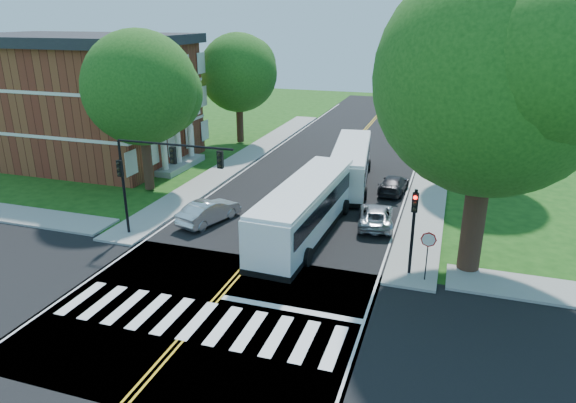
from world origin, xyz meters
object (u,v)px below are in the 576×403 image
at_px(signal_nw, 156,168).
at_px(bus_follow, 351,163).
at_px(bus_lead, 306,208).
at_px(hatchback, 209,211).
at_px(signal_ne, 413,221).
at_px(suv, 376,216).
at_px(dark_sedan, 394,184).

bearing_deg(signal_nw, bus_follow, 59.37).
height_order(bus_lead, bus_follow, bus_lead).
height_order(signal_nw, bus_follow, signal_nw).
bearing_deg(hatchback, signal_nw, 83.95).
xyz_separation_m(signal_ne, hatchback, (-12.67, 3.25, -2.22)).
height_order(signal_nw, suv, signal_nw).
bearing_deg(signal_nw, suv, 27.89).
bearing_deg(hatchback, signal_ne, -177.39).
bearing_deg(hatchback, bus_follow, -105.75).
xyz_separation_m(signal_nw, hatchback, (1.39, 3.26, -3.63)).
xyz_separation_m(bus_lead, dark_sedan, (3.99, 9.49, -1.08)).
bearing_deg(suv, signal_nw, 20.13).
relative_size(signal_nw, bus_lead, 0.57).
distance_m(bus_lead, dark_sedan, 10.35).
xyz_separation_m(signal_nw, bus_lead, (7.69, 3.27, -2.66)).
relative_size(bus_follow, dark_sedan, 2.77).
xyz_separation_m(signal_ne, bus_follow, (-5.85, 13.85, -1.35)).
distance_m(signal_ne, suv, 6.98).
height_order(bus_lead, suv, bus_lead).
xyz_separation_m(bus_follow, dark_sedan, (3.47, -1.10, -0.98)).
height_order(hatchback, dark_sedan, hatchback).
distance_m(bus_follow, hatchback, 12.63).
height_order(signal_nw, dark_sedan, signal_nw).
bearing_deg(bus_follow, hatchback, 49.68).
xyz_separation_m(hatchback, suv, (10.04, 2.78, -0.11)).
xyz_separation_m(signal_nw, dark_sedan, (11.68, 12.76, -3.74)).
height_order(signal_ne, bus_follow, signal_ne).
distance_m(hatchback, suv, 10.42).
height_order(bus_follow, suv, bus_follow).
bearing_deg(bus_follow, signal_ne, 105.33).
relative_size(signal_ne, bus_follow, 0.37).
xyz_separation_m(bus_lead, hatchback, (-6.30, -0.01, -0.97)).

